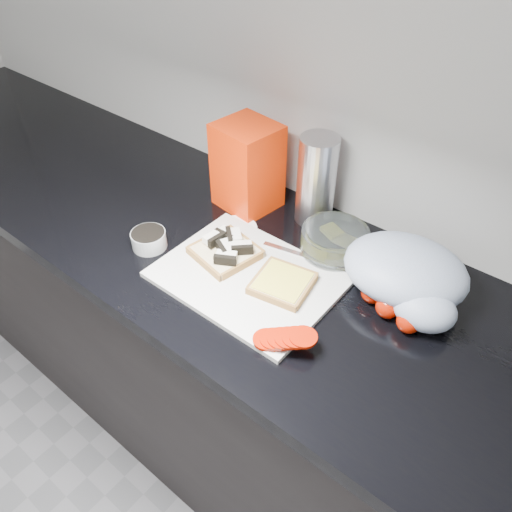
{
  "coord_description": "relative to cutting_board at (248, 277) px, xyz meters",
  "views": [
    {
      "loc": [
        0.46,
        0.5,
        1.69
      ],
      "look_at": [
        -0.08,
        1.16,
        0.95
      ],
      "focal_mm": 35.0,
      "sensor_mm": 36.0,
      "label": 1
    }
  ],
  "objects": [
    {
      "name": "base_cabinet",
      "position": [
        0.08,
        0.07,
        -0.48
      ],
      "size": [
        3.5,
        0.6,
        0.86
      ],
      "primitive_type": "cube",
      "color": "black",
      "rests_on": "ground"
    },
    {
      "name": "countertop",
      "position": [
        0.08,
        0.07,
        -0.03
      ],
      "size": [
        3.5,
        0.64,
        0.04
      ],
      "primitive_type": "cube",
      "color": "black",
      "rests_on": "base_cabinet"
    },
    {
      "name": "cutting_board",
      "position": [
        0.0,
        0.0,
        0.0
      ],
      "size": [
        0.4,
        0.3,
        0.01
      ],
      "primitive_type": "cube",
      "color": "silver",
      "rests_on": "countertop"
    },
    {
      "name": "bread_left",
      "position": [
        -0.09,
        0.02,
        0.02
      ],
      "size": [
        0.17,
        0.17,
        0.04
      ],
      "rotation": [
        0.0,
        0.0,
        -0.19
      ],
      "color": "beige",
      "rests_on": "cutting_board"
    },
    {
      "name": "bread_right",
      "position": [
        0.08,
        0.02,
        0.01
      ],
      "size": [
        0.15,
        0.15,
        0.02
      ],
      "rotation": [
        0.0,
        0.0,
        0.18
      ],
      "color": "beige",
      "rests_on": "cutting_board"
    },
    {
      "name": "tomato_slices",
      "position": [
        0.18,
        -0.11,
        0.02
      ],
      "size": [
        0.13,
        0.11,
        0.03
      ],
      "rotation": [
        0.0,
        0.0,
        0.06
      ],
      "color": "#A31603",
      "rests_on": "cutting_board"
    },
    {
      "name": "knife",
      "position": [
        0.07,
        0.14,
        0.01
      ],
      "size": [
        0.18,
        0.05,
        0.01
      ],
      "rotation": [
        0.0,
        0.0,
        0.21
      ],
      "color": "silver",
      "rests_on": "cutting_board"
    },
    {
      "name": "seed_tub",
      "position": [
        -0.26,
        -0.06,
        0.02
      ],
      "size": [
        0.09,
        0.09,
        0.04
      ],
      "color": "#A6ACAC",
      "rests_on": "countertop"
    },
    {
      "name": "tub_lid",
      "position": [
        -0.14,
        0.12,
        -0.0
      ],
      "size": [
        0.13,
        0.13,
        0.01
      ],
      "primitive_type": "cylinder",
      "rotation": [
        0.0,
        0.0,
        0.21
      ],
      "color": "white",
      "rests_on": "countertop"
    },
    {
      "name": "glass_bowl",
      "position": [
        0.1,
        0.2,
        0.03
      ],
      "size": [
        0.16,
        0.16,
        0.07
      ],
      "rotation": [
        0.0,
        0.0,
        -0.37
      ],
      "color": "silver",
      "rests_on": "countertop"
    },
    {
      "name": "bread_bag",
      "position": [
        -0.19,
        0.23,
        0.11
      ],
      "size": [
        0.16,
        0.16,
        0.23
      ],
      "primitive_type": "cube",
      "rotation": [
        0.0,
        0.0,
        -0.13
      ],
      "color": "red",
      "rests_on": "countertop"
    },
    {
      "name": "steel_canister",
      "position": [
        -0.02,
        0.29,
        0.11
      ],
      "size": [
        0.1,
        0.1,
        0.23
      ],
      "primitive_type": "cylinder",
      "color": "#B7B7BC",
      "rests_on": "countertop"
    },
    {
      "name": "grocery_bag",
      "position": [
        0.3,
        0.18,
        0.05
      ],
      "size": [
        0.31,
        0.26,
        0.12
      ],
      "rotation": [
        0.0,
        0.0,
        0.18
      ],
      "color": "#ACB9D3",
      "rests_on": "countertop"
    },
    {
      "name": "whole_tomatoes",
      "position": [
        0.3,
        0.1,
        0.02
      ],
      "size": [
        0.15,
        0.08,
        0.05
      ],
      "rotation": [
        0.0,
        0.0,
        0.15
      ],
      "color": "#A31603",
      "rests_on": "countertop"
    }
  ]
}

